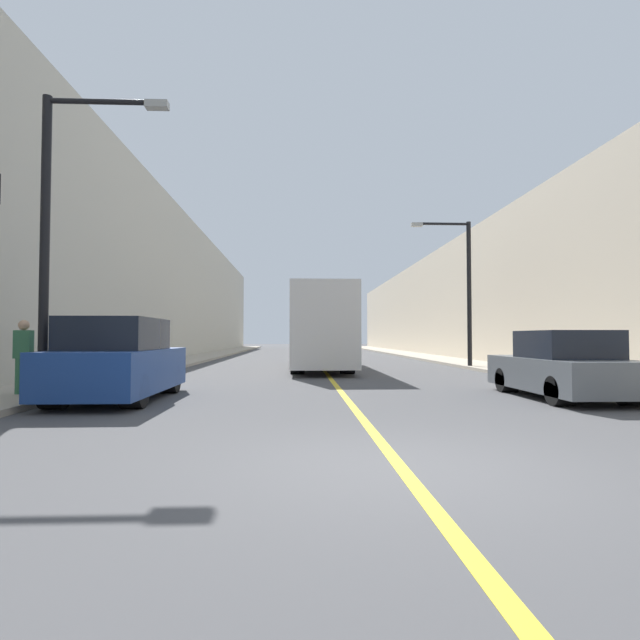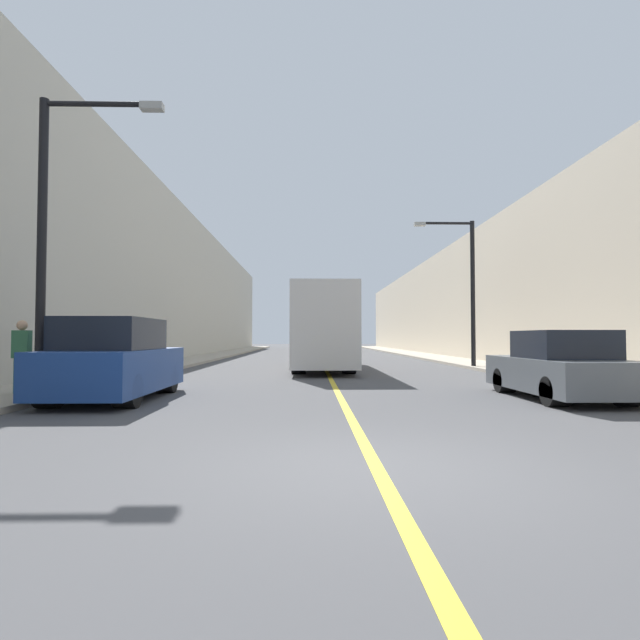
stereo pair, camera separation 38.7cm
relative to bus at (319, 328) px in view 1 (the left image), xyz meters
The scene contains 12 objects.
ground_plane 17.54m from the bus, 89.45° to the right, with size 200.00×200.00×0.00m, color #474749.
sidewalk_left 14.70m from the bus, 120.60° to the left, with size 2.54×72.00×0.13m, color #A89E8C.
sidewalk_right 14.87m from the bus, 58.29° to the left, with size 2.54×72.00×0.13m, color #A89E8C.
building_row_left 16.80m from the bus, 130.42° to the left, with size 4.00×72.00×10.00m, color #B7B2A3.
building_row_right 16.84m from the bus, 48.71° to the left, with size 4.00×72.00×7.72m, color beige.
road_center_line 12.69m from the bus, 89.24° to the left, with size 0.16×72.00×0.01m, color gold.
bus is the anchor object (origin of this frame).
parked_suv_left 12.48m from the bus, 113.54° to the right, with size 1.97×4.43×1.84m.
car_right_near 12.64m from the bus, 65.63° to the right, with size 1.90×4.21×1.57m.
street_lamp_left 13.46m from the bus, 117.75° to the right, with size 2.73×0.24×6.58m.
street_lamp_right 6.88m from the bus, ahead, with size 2.73×0.24×6.52m.
pedestrian 13.33m from the bus, 122.51° to the right, with size 0.37×0.23×1.67m.
Camera 1 is at (-1.12, -5.34, 1.41)m, focal length 28.00 mm.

